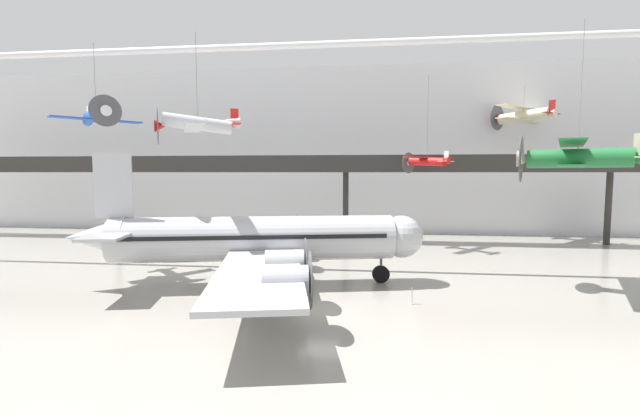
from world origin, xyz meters
TOP-DOWN VIEW (x-y plane):
  - ground_plane at (0.00, 0.00)m, footprint 260.00×260.00m
  - hangar_back_wall at (0.00, 35.22)m, footprint 140.00×3.00m
  - mezzanine_walkway at (0.00, 26.26)m, footprint 110.00×3.20m
  - ceiling_truss_beam at (0.00, 11.70)m, footprint 120.00×0.60m
  - airliner_silver_main at (-5.48, 4.93)m, footprint 25.72×29.67m
  - suspended_plane_red_highwing at (9.05, 22.15)m, footprint 5.49×5.58m
  - suspended_plane_cream_biplane at (21.52, 30.29)m, footprint 7.79×7.79m
  - suspended_plane_green_biplane at (17.25, 6.26)m, footprint 8.17×9.41m
  - suspended_plane_silver_racer at (-10.03, 6.14)m, footprint 6.54×7.43m
  - suspended_plane_blue_trainer at (-19.46, 7.94)m, footprint 5.81×5.92m
  - stanchion_barrier at (5.75, 1.78)m, footprint 0.36×0.36m

SIDE VIEW (x-z plane):
  - ground_plane at x=0.00m, z-range 0.00..0.00m
  - stanchion_barrier at x=5.75m, z-range -0.21..0.87m
  - airliner_silver_main at x=-5.48m, z-range -1.42..8.33m
  - mezzanine_walkway at x=0.00m, z-range 3.51..13.87m
  - suspended_plane_green_biplane at x=17.25m, z-range 3.86..14.90m
  - suspended_plane_red_highwing at x=9.05m, z-range 4.35..14.79m
  - hangar_back_wall at x=0.00m, z-range 0.00..22.71m
  - suspended_plane_silver_racer at x=-10.03m, z-range 7.80..16.23m
  - suspended_plane_blue_trainer at x=-19.46m, z-range 9.45..16.39m
  - suspended_plane_cream_biplane at x=21.52m, z-range 12.70..17.83m
  - ceiling_truss_beam at x=0.00m, z-range 18.88..19.48m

